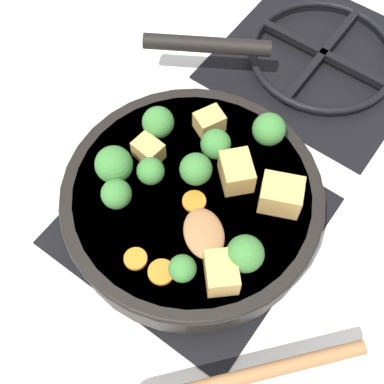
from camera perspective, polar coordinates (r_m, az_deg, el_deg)
name	(u,v)px	position (r m, az deg, el deg)	size (l,w,h in m)	color
ground_plane	(192,221)	(0.75, 0.00, -3.15)	(2.40, 2.40, 0.00)	silver
front_burner_grate	(192,218)	(0.73, 0.00, -2.75)	(0.31, 0.31, 0.03)	black
rear_burner_grate	(322,57)	(0.92, 13.69, 13.79)	(0.31, 0.31, 0.03)	black
skillet_pan	(192,200)	(0.69, 0.02, -0.87)	(0.39, 0.45, 0.06)	black
wooden_spoon	(226,315)	(0.60, 3.66, -12.97)	(0.26, 0.26, 0.02)	olive
tofu_cube_center_large	(236,172)	(0.66, 4.76, 2.16)	(0.05, 0.04, 0.04)	tan
tofu_cube_near_handle	(281,195)	(0.65, 9.48, -0.32)	(0.05, 0.04, 0.04)	tan
tofu_cube_east_chunk	(148,150)	(0.69, -4.68, 4.46)	(0.04, 0.03, 0.03)	tan
tofu_cube_west_chunk	(209,122)	(0.71, 1.86, 7.49)	(0.04, 0.03, 0.03)	tan
tofu_cube_back_piece	(221,272)	(0.61, 3.16, -8.56)	(0.04, 0.04, 0.04)	tan
broccoli_floret_near_spoon	(216,144)	(0.68, 2.55, 5.11)	(0.04, 0.04, 0.05)	#709956
broccoli_floret_center_top	(196,169)	(0.65, 0.41, 2.43)	(0.04, 0.04, 0.05)	#709956
broccoli_floret_east_rim	(114,165)	(0.66, -8.34, 2.90)	(0.05, 0.05, 0.05)	#709956
broccoli_floret_west_rim	(182,269)	(0.60, -1.03, -8.18)	(0.03, 0.03, 0.04)	#709956
broccoli_floret_north_edge	(269,130)	(0.69, 8.20, 6.62)	(0.04, 0.04, 0.05)	#709956
broccoli_floret_south_cluster	(151,171)	(0.66, -4.43, 2.21)	(0.03, 0.03, 0.04)	#709956
broccoli_floret_mid_floret	(158,122)	(0.69, -3.64, 7.41)	(0.04, 0.04, 0.05)	#709956
broccoli_floret_small_inner	(116,194)	(0.65, -8.07, -0.23)	(0.04, 0.04, 0.04)	#709956
broccoli_floret_tall_stem	(245,254)	(0.61, 5.69, -6.58)	(0.04, 0.04, 0.05)	#709956
carrot_slice_orange_thin	(194,201)	(0.66, 0.23, -1.02)	(0.03, 0.03, 0.01)	orange
carrot_slice_near_center	(161,272)	(0.62, -3.30, -8.52)	(0.03, 0.03, 0.01)	orange
carrot_slice_edge_slice	(133,257)	(0.63, -6.28, -6.93)	(0.03, 0.03, 0.01)	orange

